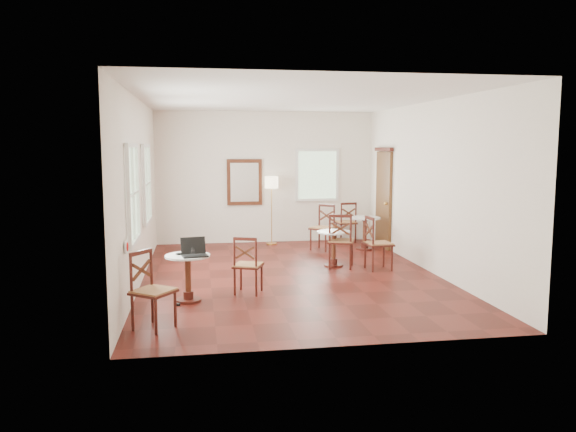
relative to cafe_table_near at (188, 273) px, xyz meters
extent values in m
plane|color=#4E130D|center=(1.72, 1.36, -0.42)|extent=(7.00, 7.00, 0.00)
cube|color=white|center=(1.72, 4.86, 1.08)|extent=(5.00, 0.02, 3.00)
cube|color=white|center=(1.72, -2.14, 1.08)|extent=(5.00, 0.02, 3.00)
cube|color=white|center=(-0.78, 1.36, 1.08)|extent=(0.02, 7.00, 3.00)
cube|color=white|center=(4.22, 1.36, 1.08)|extent=(0.02, 7.00, 3.00)
cube|color=white|center=(1.72, 1.36, 2.58)|extent=(5.00, 7.00, 0.02)
cube|color=brown|center=(4.18, 3.76, 0.63)|extent=(0.06, 0.90, 2.10)
cube|color=#461811|center=(4.16, 3.76, 1.73)|extent=(0.08, 1.02, 0.08)
sphere|color=#BF8C3F|center=(4.12, 3.44, 0.58)|extent=(0.07, 0.07, 0.07)
cube|color=#522616|center=(1.22, 4.82, 0.98)|extent=(0.80, 0.05, 1.05)
cube|color=white|center=(1.22, 4.79, 0.98)|extent=(0.64, 0.02, 0.88)
cube|color=white|center=(-0.75, -0.74, 0.53)|extent=(0.02, 0.16, 0.16)
torus|color=red|center=(-0.74, -0.74, 0.53)|extent=(0.02, 0.12, 0.12)
cube|color=white|center=(-0.75, 0.16, 1.13)|extent=(0.06, 1.22, 1.42)
cube|color=white|center=(-0.75, 2.36, 1.13)|extent=(0.06, 1.22, 1.42)
cube|color=white|center=(2.92, 4.83, 1.13)|extent=(1.02, 0.06, 1.22)
cylinder|color=#461811|center=(0.00, 0.00, -0.40)|extent=(0.37, 0.37, 0.04)
cylinder|color=#461811|center=(0.00, 0.00, -0.33)|extent=(0.15, 0.15, 0.11)
cylinder|color=#522616|center=(0.00, 0.00, -0.05)|extent=(0.08, 0.08, 0.55)
cylinder|color=#461811|center=(0.00, 0.00, 0.20)|extent=(0.13, 0.13, 0.06)
cylinder|color=silver|center=(0.00, 0.00, 0.25)|extent=(0.64, 0.64, 0.03)
cylinder|color=#461811|center=(2.63, 2.00, -0.40)|extent=(0.35, 0.35, 0.04)
cylinder|color=#461811|center=(2.63, 2.00, -0.33)|extent=(0.14, 0.14, 0.11)
cylinder|color=#522616|center=(2.63, 2.00, -0.07)|extent=(0.08, 0.08, 0.53)
cylinder|color=#461811|center=(2.63, 2.00, 0.18)|extent=(0.12, 0.12, 0.05)
cylinder|color=silver|center=(2.63, 2.00, 0.22)|extent=(0.62, 0.62, 0.03)
cylinder|color=#461811|center=(3.70, 3.54, -0.40)|extent=(0.38, 0.38, 0.04)
cylinder|color=#461811|center=(3.70, 3.54, -0.33)|extent=(0.15, 0.15, 0.11)
cylinder|color=#522616|center=(3.70, 3.54, -0.04)|extent=(0.09, 0.09, 0.57)
cylinder|color=#461811|center=(3.70, 3.54, 0.23)|extent=(0.13, 0.13, 0.06)
cylinder|color=silver|center=(3.70, 3.54, 0.27)|extent=(0.67, 0.67, 0.03)
cylinder|color=#461811|center=(1.11, 0.42, -0.21)|extent=(0.03, 0.03, 0.42)
cylinder|color=#461811|center=(0.99, 0.11, -0.21)|extent=(0.03, 0.03, 0.42)
cylinder|color=#461811|center=(0.80, 0.54, -0.21)|extent=(0.03, 0.03, 0.42)
cylinder|color=#461811|center=(0.68, 0.23, -0.21)|extent=(0.03, 0.03, 0.42)
cube|color=#461811|center=(0.89, 0.32, 0.00)|extent=(0.52, 0.52, 0.03)
cube|color=#A06C40|center=(0.89, 0.32, 0.01)|extent=(0.50, 0.50, 0.04)
cylinder|color=#461811|center=(0.99, 0.11, 0.23)|extent=(0.03, 0.03, 0.46)
cylinder|color=#461811|center=(0.68, 0.23, 0.23)|extent=(0.03, 0.03, 0.46)
cube|color=#461811|center=(0.84, 0.17, 0.44)|extent=(0.34, 0.15, 0.05)
cube|color=#522616|center=(0.84, 0.17, 0.23)|extent=(0.29, 0.13, 0.20)
cube|color=#522616|center=(0.84, 0.17, 0.23)|extent=(0.29, 0.13, 0.20)
cylinder|color=#461811|center=(-0.35, -1.42, -0.19)|extent=(0.04, 0.04, 0.45)
cylinder|color=#461811|center=(-0.65, -1.21, -0.19)|extent=(0.04, 0.04, 0.45)
cylinder|color=#461811|center=(-0.14, -1.13, -0.19)|extent=(0.04, 0.04, 0.45)
cylinder|color=#461811|center=(-0.43, -0.92, -0.19)|extent=(0.04, 0.04, 0.45)
cube|color=#461811|center=(-0.39, -1.17, 0.04)|extent=(0.62, 0.62, 0.03)
cube|color=#A06C40|center=(-0.39, -1.17, 0.05)|extent=(0.59, 0.59, 0.04)
cylinder|color=#461811|center=(-0.65, -1.21, 0.28)|extent=(0.04, 0.04, 0.50)
cylinder|color=#461811|center=(-0.43, -0.92, 0.28)|extent=(0.04, 0.04, 0.50)
cube|color=#461811|center=(-0.54, -1.07, 0.51)|extent=(0.25, 0.33, 0.05)
cube|color=#522616|center=(-0.54, -1.07, 0.29)|extent=(0.21, 0.28, 0.22)
cube|color=#522616|center=(-0.54, -1.07, 0.29)|extent=(0.21, 0.28, 0.22)
cylinder|color=#461811|center=(2.98, 1.99, -0.18)|extent=(0.04, 0.04, 0.47)
cylinder|color=#461811|center=(2.85, 1.63, -0.18)|extent=(0.04, 0.04, 0.47)
cylinder|color=#461811|center=(2.63, 2.12, -0.18)|extent=(0.04, 0.04, 0.47)
cylinder|color=#461811|center=(2.50, 1.76, -0.18)|extent=(0.04, 0.04, 0.47)
cube|color=#461811|center=(2.74, 1.88, 0.06)|extent=(0.59, 0.59, 0.03)
cube|color=#A06C40|center=(2.74, 1.88, 0.07)|extent=(0.57, 0.57, 0.04)
cylinder|color=#461811|center=(2.85, 1.63, 0.32)|extent=(0.04, 0.04, 0.53)
cylinder|color=#461811|center=(2.50, 1.76, 0.32)|extent=(0.04, 0.04, 0.53)
cube|color=#461811|center=(2.68, 1.70, 0.56)|extent=(0.39, 0.17, 0.05)
cube|color=#522616|center=(2.68, 1.70, 0.33)|extent=(0.33, 0.14, 0.23)
cube|color=#522616|center=(2.68, 1.70, 0.33)|extent=(0.33, 0.14, 0.23)
cylinder|color=#461811|center=(3.56, 1.42, -0.19)|extent=(0.04, 0.04, 0.46)
cylinder|color=#461811|center=(3.20, 1.39, -0.19)|extent=(0.04, 0.04, 0.46)
cylinder|color=#461811|center=(3.53, 1.79, -0.19)|extent=(0.04, 0.04, 0.46)
cylinder|color=#461811|center=(3.17, 1.76, -0.19)|extent=(0.04, 0.04, 0.46)
cube|color=#461811|center=(3.36, 1.59, 0.04)|extent=(0.48, 0.48, 0.03)
cube|color=#A06C40|center=(3.36, 1.59, 0.06)|extent=(0.46, 0.46, 0.04)
cylinder|color=#461811|center=(3.20, 1.39, 0.29)|extent=(0.04, 0.04, 0.51)
cylinder|color=#461811|center=(3.17, 1.76, 0.29)|extent=(0.04, 0.04, 0.51)
cube|color=#461811|center=(3.18, 1.58, 0.52)|extent=(0.07, 0.39, 0.05)
cube|color=#522616|center=(3.18, 1.58, 0.30)|extent=(0.05, 0.33, 0.22)
cube|color=#522616|center=(3.18, 1.58, 0.30)|extent=(0.05, 0.33, 0.22)
cylinder|color=#461811|center=(3.71, 4.76, -0.20)|extent=(0.04, 0.04, 0.44)
cylinder|color=#461811|center=(3.74, 4.41, -0.20)|extent=(0.04, 0.04, 0.44)
cylinder|color=#461811|center=(3.36, 4.73, -0.20)|extent=(0.04, 0.04, 0.44)
cylinder|color=#461811|center=(3.39, 4.38, -0.20)|extent=(0.04, 0.04, 0.44)
cube|color=#461811|center=(3.55, 4.57, 0.03)|extent=(0.47, 0.47, 0.03)
cube|color=#A06C40|center=(3.55, 4.57, 0.04)|extent=(0.45, 0.45, 0.04)
cylinder|color=#461811|center=(3.74, 4.41, 0.27)|extent=(0.04, 0.04, 0.49)
cylinder|color=#461811|center=(3.39, 4.38, 0.27)|extent=(0.04, 0.04, 0.49)
cube|color=#461811|center=(3.57, 4.39, 0.49)|extent=(0.37, 0.07, 0.05)
cube|color=#522616|center=(3.57, 4.39, 0.28)|extent=(0.32, 0.05, 0.22)
cube|color=#522616|center=(3.57, 4.39, 0.28)|extent=(0.32, 0.05, 0.22)
cylinder|color=#461811|center=(2.53, 3.64, -0.19)|extent=(0.04, 0.04, 0.46)
cylinder|color=#461811|center=(2.77, 3.91, -0.19)|extent=(0.04, 0.04, 0.46)
cylinder|color=#461811|center=(2.80, 3.39, -0.19)|extent=(0.04, 0.04, 0.46)
cylinder|color=#461811|center=(3.05, 3.66, -0.19)|extent=(0.04, 0.04, 0.46)
cube|color=#461811|center=(2.79, 3.65, 0.04)|extent=(0.63, 0.63, 0.03)
cube|color=#A06C40|center=(2.79, 3.65, 0.06)|extent=(0.60, 0.60, 0.04)
cylinder|color=#461811|center=(2.77, 3.91, 0.29)|extent=(0.04, 0.04, 0.51)
cylinder|color=#461811|center=(3.05, 3.66, 0.29)|extent=(0.04, 0.04, 0.51)
cube|color=#461811|center=(2.91, 3.79, 0.52)|extent=(0.31, 0.28, 0.05)
cube|color=#522616|center=(2.91, 3.79, 0.30)|extent=(0.26, 0.24, 0.22)
cube|color=#522616|center=(2.91, 3.79, 0.30)|extent=(0.26, 0.24, 0.22)
cylinder|color=#BF8C3F|center=(1.80, 4.51, -0.41)|extent=(0.25, 0.25, 0.03)
cylinder|color=#BF8C3F|center=(1.80, 4.51, 0.29)|extent=(0.02, 0.02, 1.41)
cylinder|color=beige|center=(1.80, 4.51, 0.99)|extent=(0.30, 0.30, 0.26)
cube|color=black|center=(0.10, -0.13, 0.27)|extent=(0.39, 0.31, 0.02)
cube|color=black|center=(0.10, -0.13, 0.28)|extent=(0.31, 0.20, 0.00)
cube|color=black|center=(0.08, 0.00, 0.39)|extent=(0.36, 0.14, 0.24)
cube|color=silver|center=(0.08, 0.00, 0.39)|extent=(0.31, 0.11, 0.20)
ellipsoid|color=black|center=(-0.12, 0.01, 0.28)|extent=(0.10, 0.07, 0.04)
cylinder|color=#0F1A34|center=(-0.02, 0.11, 0.30)|extent=(0.07, 0.07, 0.08)
torus|color=#0F1A34|center=(0.02, 0.11, 0.30)|extent=(0.06, 0.01, 0.06)
cylinder|color=white|center=(0.08, -0.09, 0.31)|extent=(0.06, 0.06, 0.11)
cube|color=black|center=(-0.16, -0.21, -0.40)|extent=(0.09, 0.05, 0.03)
camera|label=1|loc=(0.16, -8.01, 1.80)|focal=35.09mm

